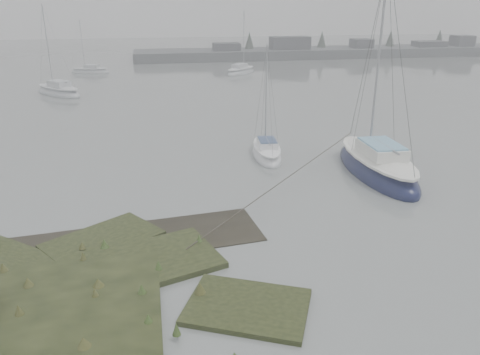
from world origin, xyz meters
The scene contains 7 objects.
ground centered at (0.00, 30.00, 0.00)m, with size 160.00×160.00×0.00m, color slate.
far_shoreline centered at (26.84, 61.90, 0.85)m, with size 60.00×8.00×4.15m.
sailboat_main centered at (9.51, 9.58, 0.35)m, with size 2.84×8.06×11.28m.
sailboat_white centered at (4.56, 13.53, 0.21)m, with size 2.03×4.93×6.77m.
sailboat_far_a centered at (-10.55, 35.78, 0.27)m, with size 5.71×6.07×8.86m.
sailboat_far_b centered at (9.35, 46.20, 0.25)m, with size 5.17×5.39×7.94m.
sailboat_far_c centered at (-9.09, 50.14, 0.21)m, with size 5.07×2.63×6.82m.
Camera 1 is at (-1.88, -11.74, 8.49)m, focal length 35.00 mm.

